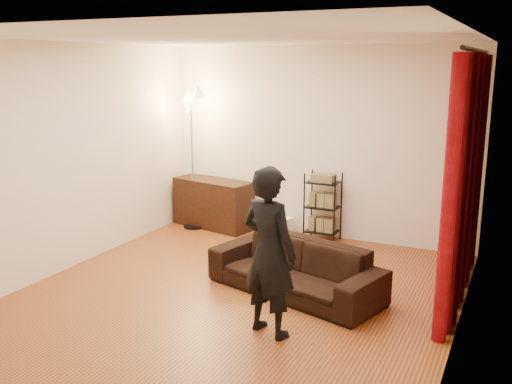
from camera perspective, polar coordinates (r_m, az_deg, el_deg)
The scene contains 14 objects.
floor at distance 6.26m, azimuth -2.04°, elevation -10.33°, with size 5.00×5.00×0.00m, color #985222.
ceiling at distance 5.76m, azimuth -2.26°, elevation 15.18°, with size 5.00×5.00×0.00m, color white.
wall_back at distance 8.13m, azimuth 6.09°, elevation 4.91°, with size 5.00×5.00×0.00m, color #F2E6CF.
wall_front at distance 3.90m, azimuth -19.54°, elevation -4.56°, with size 5.00×5.00×0.00m, color #F2E6CF.
wall_left at distance 7.18m, azimuth -18.29°, elevation 3.27°, with size 5.00×5.00×0.00m, color #F2E6CF.
wall_right at distance 5.23m, azimuth 20.23°, elevation -0.26°, with size 5.00×5.00×0.00m, color #F2E6CF.
curtain_rod at distance 6.24m, azimuth 21.26°, elevation 13.06°, with size 0.04×0.04×2.65m, color black.
curtain at distance 6.36m, azimuth 20.13°, elevation 1.27°, with size 0.22×2.65×2.55m, color maroon, non-canonical shape.
sofa at distance 6.25m, azimuth 3.93°, elevation -7.60°, with size 1.94×0.76×0.57m, color black.
person at distance 5.18m, azimuth 1.33°, elevation -6.01°, with size 0.58×0.38×1.58m, color black.
media_cabinet at distance 8.70m, azimuth -4.29°, elevation -1.15°, with size 1.25×0.47×0.73m, color black.
storage_boxes at distance 8.38m, azimuth 2.48°, elevation -3.35°, with size 0.31×0.25×0.26m, color white, non-canonical shape.
wire_shelf at distance 8.03m, azimuth 6.68°, elevation -1.50°, with size 0.44×0.31×0.97m, color black, non-canonical shape.
floor_lamp at distance 8.54m, azimuth -6.39°, elevation 3.17°, with size 0.37×0.37×2.08m, color silver, non-canonical shape.
Camera 1 is at (2.68, -5.09, 2.47)m, focal length 40.00 mm.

